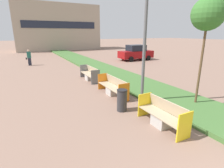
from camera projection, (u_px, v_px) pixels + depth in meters
planter_grass_strip at (113, 73)px, 14.23m from camera, size 2.80×120.00×0.18m
building_backdrop at (57, 28)px, 34.29m from camera, size 15.48×6.42×8.48m
bench_yellow_frame at (162, 116)px, 6.29m from camera, size 0.65×2.02×0.94m
bench_orange_frame at (113, 88)px, 9.51m from camera, size 0.65×2.46×0.94m
bench_grey_frame at (90, 75)px, 12.47m from camera, size 0.65×2.31×0.94m
litter_bin at (122, 100)px, 7.50m from camera, size 0.45×0.45×0.96m
sapling_tree_near at (208, 15)px, 7.02m from camera, size 1.33×1.33×4.66m
pedestrian_walking at (29, 58)px, 17.98m from camera, size 0.53×0.24×1.62m
parked_car_distant at (136, 53)px, 21.54m from camera, size 4.25×2.00×1.86m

